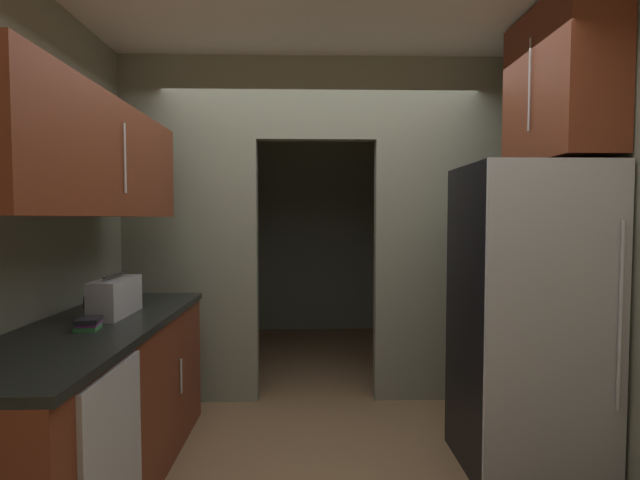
{
  "coord_description": "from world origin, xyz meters",
  "views": [
    {
      "loc": [
        -0.1,
        -2.49,
        1.49
      ],
      "look_at": [
        -0.03,
        0.3,
        1.36
      ],
      "focal_mm": 26.12,
      "sensor_mm": 36.0,
      "label": 1
    }
  ],
  "objects_px": {
    "dishwasher": "(114,472)",
    "refrigerator": "(527,318)",
    "boombox": "(115,297)",
    "book_stack": "(88,323)"
  },
  "relations": [
    {
      "from": "refrigerator",
      "to": "book_stack",
      "type": "relative_size",
      "value": 11.2
    },
    {
      "from": "boombox",
      "to": "book_stack",
      "type": "bearing_deg",
      "value": -89.34
    },
    {
      "from": "refrigerator",
      "to": "boombox",
      "type": "xyz_separation_m",
      "value": [
        -2.4,
        -0.0,
        0.14
      ]
    },
    {
      "from": "book_stack",
      "to": "boombox",
      "type": "bearing_deg",
      "value": 90.66
    },
    {
      "from": "boombox",
      "to": "refrigerator",
      "type": "bearing_deg",
      "value": 0.04
    },
    {
      "from": "refrigerator",
      "to": "boombox",
      "type": "bearing_deg",
      "value": -179.96
    },
    {
      "from": "dishwasher",
      "to": "book_stack",
      "type": "xyz_separation_m",
      "value": [
        -0.3,
        0.45,
        0.52
      ]
    },
    {
      "from": "dishwasher",
      "to": "refrigerator",
      "type": "bearing_deg",
      "value": 20.47
    },
    {
      "from": "dishwasher",
      "to": "book_stack",
      "type": "distance_m",
      "value": 0.75
    },
    {
      "from": "refrigerator",
      "to": "boombox",
      "type": "distance_m",
      "value": 2.41
    }
  ]
}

